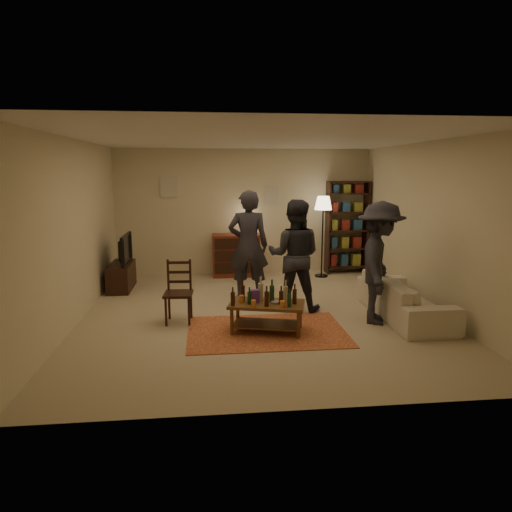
{
  "coord_description": "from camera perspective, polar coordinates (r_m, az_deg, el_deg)",
  "views": [
    {
      "loc": [
        -0.8,
        -6.9,
        2.22
      ],
      "look_at": [
        -0.05,
        0.1,
        0.91
      ],
      "focal_mm": 32.0,
      "sensor_mm": 36.0,
      "label": 1
    }
  ],
  "objects": [
    {
      "name": "person_left",
      "position": [
        7.91,
        -0.96,
        1.33
      ],
      "size": [
        0.74,
        0.52,
        1.91
      ],
      "primitive_type": "imported",
      "rotation": [
        0.0,
        0.0,
        3.05
      ],
      "color": "#28272F",
      "rests_on": "ground"
    },
    {
      "name": "person_by_sofa",
      "position": [
        6.92,
        15.2,
        -0.85
      ],
      "size": [
        1.08,
        1.34,
        1.8
      ],
      "primitive_type": "imported",
      "rotation": [
        0.0,
        0.0,
        1.16
      ],
      "color": "#27272F",
      "rests_on": "ground"
    },
    {
      "name": "bookshelf",
      "position": [
        10.22,
        11.27,
        3.65
      ],
      "size": [
        0.9,
        0.34,
        2.02
      ],
      "color": "black",
      "rests_on": "ground"
    },
    {
      "name": "floor_lamp",
      "position": [
        9.69,
        8.39,
        5.87
      ],
      "size": [
        0.36,
        0.36,
        1.71
      ],
      "color": "black",
      "rests_on": "ground"
    },
    {
      "name": "dresser",
      "position": [
        9.79,
        -2.48,
        0.25
      ],
      "size": [
        1.0,
        0.5,
        1.36
      ],
      "color": "maroon",
      "rests_on": "ground"
    },
    {
      "name": "dining_chair",
      "position": [
        6.9,
        -9.63,
        -4.12
      ],
      "size": [
        0.44,
        0.44,
        0.95
      ],
      "rotation": [
        0.0,
        0.0,
        -0.06
      ],
      "color": "black",
      "rests_on": "ground"
    },
    {
      "name": "room_shell",
      "position": [
        9.89,
        -5.31,
        8.12
      ],
      "size": [
        6.0,
        6.0,
        6.0
      ],
      "color": "beige",
      "rests_on": "ground"
    },
    {
      "name": "rug",
      "position": [
        6.51,
        1.35,
        -9.39
      ],
      "size": [
        2.2,
        1.5,
        0.01
      ],
      "primitive_type": "cube",
      "color": "maroon",
      "rests_on": "ground"
    },
    {
      "name": "sofa",
      "position": [
        7.42,
        18.05,
        -4.99
      ],
      "size": [
        0.81,
        2.08,
        0.61
      ],
      "primitive_type": "imported",
      "rotation": [
        0.0,
        0.0,
        1.57
      ],
      "color": "beige",
      "rests_on": "ground"
    },
    {
      "name": "floor",
      "position": [
        7.3,
        0.47,
        -7.2
      ],
      "size": [
        6.0,
        6.0,
        0.0
      ],
      "primitive_type": "plane",
      "color": "#C6B793",
      "rests_on": "ground"
    },
    {
      "name": "coffee_table",
      "position": [
        6.39,
        1.28,
        -6.22
      ],
      "size": [
        1.14,
        0.8,
        0.76
      ],
      "rotation": [
        0.0,
        0.0,
        -0.25
      ],
      "color": "brown",
      "rests_on": "ground"
    },
    {
      "name": "tv_stand",
      "position": [
        9.04,
        -16.48,
        -1.63
      ],
      "size": [
        0.4,
        1.0,
        1.06
      ],
      "color": "black",
      "rests_on": "ground"
    },
    {
      "name": "person_right",
      "position": [
        7.33,
        4.81,
        0.07
      ],
      "size": [
        1.03,
        0.9,
        1.79
      ],
      "primitive_type": "imported",
      "rotation": [
        0.0,
        0.0,
        2.85
      ],
      "color": "#25262D",
      "rests_on": "ground"
    }
  ]
}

